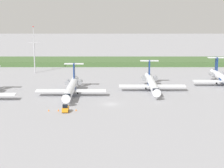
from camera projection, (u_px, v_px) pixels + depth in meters
ground_plane at (112, 84)px, 148.03m from camera, size 500.00×500.00×0.00m
grass_berm at (112, 62)px, 196.71m from camera, size 320.00×20.00×2.42m
regional_jet_second at (72, 87)px, 129.91m from camera, size 22.81×31.00×9.00m
regional_jet_third at (153, 83)px, 137.11m from camera, size 22.81×31.00×9.00m
regional_jet_fourth at (224, 78)px, 145.39m from camera, size 22.81×31.00×9.00m
antenna_mast at (35, 54)px, 170.11m from camera, size 4.40×0.50×20.21m
baggage_tug at (67, 109)px, 109.74m from camera, size 1.72×3.20×2.30m
safety_cone_front_marker at (50, 110)px, 110.91m from camera, size 0.44×0.44×0.55m
safety_cone_mid_marker at (60, 110)px, 110.96m from camera, size 0.44×0.44×0.55m
safety_cone_rear_marker at (77, 110)px, 111.21m from camera, size 0.44×0.44×0.55m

